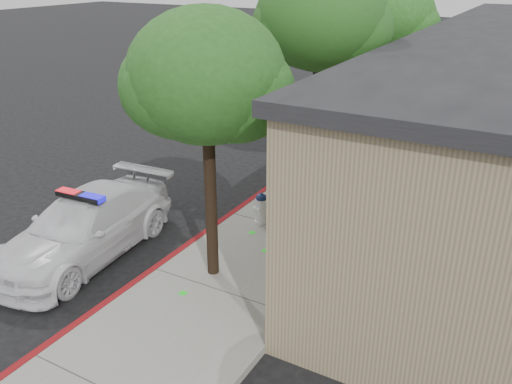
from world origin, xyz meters
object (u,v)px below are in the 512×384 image
object	(u,v)px
street_tree_near	(207,82)
street_tree_mid	(322,21)
fire_hydrant	(261,208)
police_car	(85,227)
street_tree_far	(393,21)

from	to	relation	value
street_tree_near	street_tree_mid	size ratio (longest dim) A/B	0.87
fire_hydrant	police_car	bearing A→B (deg)	-139.06
police_car	street_tree_near	bearing A→B (deg)	6.10
fire_hydrant	street_tree_far	xyz separation A→B (m)	(0.42, 8.13, 3.59)
fire_hydrant	street_tree_mid	world-z (taller)	street_tree_mid
police_car	fire_hydrant	distance (m)	4.02
fire_hydrant	street_tree_far	world-z (taller)	street_tree_far
police_car	street_tree_far	bearing A→B (deg)	69.97
police_car	street_tree_far	world-z (taller)	street_tree_far
police_car	fire_hydrant	world-z (taller)	police_car
street_tree_near	street_tree_mid	xyz separation A→B (m)	(0.12, 4.72, 0.62)
police_car	street_tree_mid	xyz separation A→B (m)	(3.05, 5.26, 3.93)
fire_hydrant	street_tree_far	bearing A→B (deg)	79.96
police_car	street_tree_mid	bearing A→B (deg)	55.49
fire_hydrant	street_tree_mid	bearing A→B (deg)	73.80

